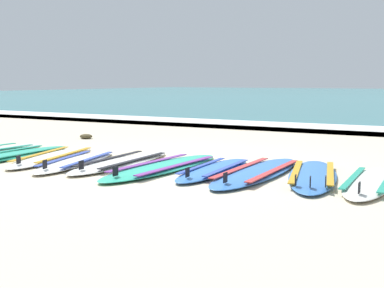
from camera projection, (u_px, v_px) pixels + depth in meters
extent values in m
plane|color=beige|center=(176.00, 165.00, 6.91)|extent=(80.00, 80.00, 0.00)
cube|color=white|center=(301.00, 128.00, 11.91)|extent=(80.00, 1.34, 0.11)
ellipsoid|color=#2DB793|center=(12.00, 155.00, 7.62)|extent=(0.70, 2.38, 0.07)
cube|color=teal|center=(2.00, 152.00, 7.71)|extent=(0.16, 1.65, 0.01)
cube|color=teal|center=(23.00, 154.00, 7.52)|extent=(0.16, 1.65, 0.01)
ellipsoid|color=white|center=(53.00, 157.00, 7.48)|extent=(1.12, 2.31, 0.07)
cube|color=gold|center=(41.00, 154.00, 7.52)|extent=(0.48, 1.54, 0.01)
cube|color=gold|center=(65.00, 154.00, 7.42)|extent=(0.48, 1.54, 0.01)
cube|color=black|center=(18.00, 160.00, 6.63)|extent=(0.03, 0.09, 0.11)
ellipsoid|color=white|center=(77.00, 161.00, 7.04)|extent=(1.00, 2.15, 0.07)
cube|color=#334CB2|center=(64.00, 158.00, 7.09)|extent=(0.42, 1.43, 0.01)
cube|color=#334CB2|center=(89.00, 159.00, 6.99)|extent=(0.42, 1.43, 0.01)
cube|color=black|center=(45.00, 164.00, 6.26)|extent=(0.03, 0.09, 0.11)
ellipsoid|color=white|center=(122.00, 162.00, 6.99)|extent=(0.67, 2.28, 0.07)
cube|color=black|center=(110.00, 158.00, 7.08)|extent=(0.15, 1.58, 0.01)
cube|color=black|center=(134.00, 160.00, 6.90)|extent=(0.15, 1.58, 0.01)
cube|color=black|center=(81.00, 165.00, 6.20)|extent=(0.02, 0.09, 0.11)
ellipsoid|color=#2DB793|center=(163.00, 167.00, 6.60)|extent=(0.72, 2.48, 0.07)
cube|color=purple|center=(150.00, 162.00, 6.71)|extent=(0.16, 1.72, 0.01)
cube|color=purple|center=(177.00, 165.00, 6.48)|extent=(0.16, 1.72, 0.01)
cube|color=black|center=(115.00, 171.00, 5.78)|extent=(0.02, 0.09, 0.11)
ellipsoid|color=#3875CC|center=(214.00, 170.00, 6.40)|extent=(0.58, 1.96, 0.07)
cube|color=#334CB2|center=(202.00, 165.00, 6.47)|extent=(0.13, 1.36, 0.01)
cube|color=#334CB2|center=(227.00, 167.00, 6.32)|extent=(0.13, 1.36, 0.01)
cube|color=black|center=(187.00, 172.00, 5.71)|extent=(0.02, 0.09, 0.11)
ellipsoid|color=#3875CC|center=(257.00, 172.00, 6.23)|extent=(0.62, 2.42, 0.07)
cube|color=#D13838|center=(241.00, 167.00, 6.33)|extent=(0.09, 1.69, 0.01)
cube|color=#D13838|center=(274.00, 170.00, 6.12)|extent=(0.09, 1.69, 0.01)
cube|color=black|center=(225.00, 178.00, 5.40)|extent=(0.01, 0.09, 0.11)
ellipsoid|color=#3875CC|center=(313.00, 175.00, 6.02)|extent=(1.08, 2.30, 0.07)
cube|color=gold|center=(296.00, 171.00, 6.06)|extent=(0.45, 1.53, 0.01)
cube|color=gold|center=(330.00, 173.00, 5.96)|extent=(0.45, 1.53, 0.01)
cube|color=black|center=(310.00, 182.00, 5.17)|extent=(0.03, 0.09, 0.11)
cube|color=black|center=(296.00, 180.00, 5.27)|extent=(0.03, 0.09, 0.11)
cube|color=black|center=(326.00, 181.00, 5.19)|extent=(0.03, 0.09, 0.11)
ellipsoid|color=silver|center=(370.00, 182.00, 5.60)|extent=(0.59, 2.04, 0.07)
cube|color=teal|center=(353.00, 177.00, 5.67)|extent=(0.13, 1.42, 0.01)
cube|color=black|center=(359.00, 188.00, 4.89)|extent=(0.02, 0.09, 0.11)
ellipsoid|color=#4C4228|center=(86.00, 136.00, 10.10)|extent=(0.27, 0.22, 0.10)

